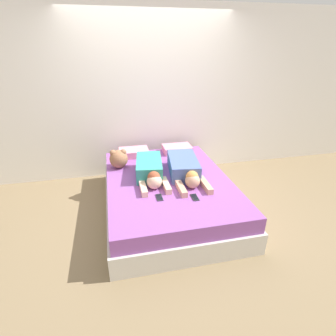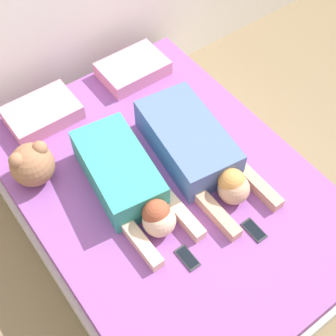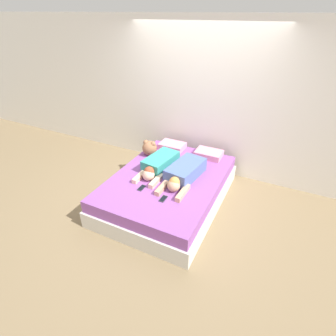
% 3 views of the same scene
% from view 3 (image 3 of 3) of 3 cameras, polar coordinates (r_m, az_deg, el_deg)
% --- Properties ---
extents(ground_plane, '(12.00, 12.00, 0.00)m').
position_cam_3_polar(ground_plane, '(4.26, 0.00, -6.92)').
color(ground_plane, '#7F6B4C').
extents(wall_back, '(12.00, 0.06, 2.60)m').
position_cam_3_polar(wall_back, '(4.70, 6.98, 14.51)').
color(wall_back, white).
rests_on(wall_back, ground_plane).
extents(bed, '(1.61, 2.20, 0.45)m').
position_cam_3_polar(bed, '(4.13, 0.00, -4.50)').
color(bed, beige).
rests_on(bed, ground_plane).
extents(pillow_head_left, '(0.45, 0.31, 0.10)m').
position_cam_3_polar(pillow_head_left, '(4.80, 0.93, 4.85)').
color(pillow_head_left, pink).
rests_on(pillow_head_left, bed).
extents(pillow_head_right, '(0.45, 0.31, 0.10)m').
position_cam_3_polar(pillow_head_right, '(4.58, 8.85, 3.07)').
color(pillow_head_right, pink).
rests_on(pillow_head_right, bed).
extents(person_left, '(0.41, 0.92, 0.21)m').
position_cam_3_polar(person_left, '(4.10, -2.18, 0.67)').
color(person_left, teal).
rests_on(person_left, bed).
extents(person_right, '(0.45, 1.00, 0.21)m').
position_cam_3_polar(person_right, '(3.90, 3.36, -1.13)').
color(person_right, '#4C66A5').
rests_on(person_right, bed).
extents(cell_phone_left, '(0.07, 0.15, 0.01)m').
position_cam_3_polar(cell_phone_left, '(3.76, -5.77, -4.32)').
color(cell_phone_left, '#2D2D33').
rests_on(cell_phone_left, bed).
extents(cell_phone_right, '(0.07, 0.15, 0.01)m').
position_cam_3_polar(cell_phone_right, '(3.54, -1.04, -6.71)').
color(cell_phone_right, '#2D2D33').
rests_on(cell_phone_right, bed).
extents(plush_toy, '(0.26, 0.26, 0.27)m').
position_cam_3_polar(plush_toy, '(4.56, -4.02, 4.42)').
color(plush_toy, '#996647').
rests_on(plush_toy, bed).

